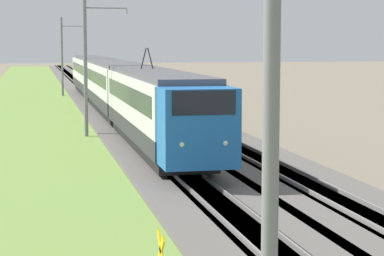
% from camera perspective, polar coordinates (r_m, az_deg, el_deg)
% --- Properties ---
extents(ballast_main, '(240.00, 4.40, 0.30)m').
position_cam_1_polar(ballast_main, '(55.58, -6.00, 0.99)').
color(ballast_main, '#605B56').
rests_on(ballast_main, ground).
extents(ballast_adjacent, '(240.00, 4.40, 0.30)m').
position_cam_1_polar(ballast_adjacent, '(56.13, -1.98, 1.08)').
color(ballast_adjacent, '#605B56').
rests_on(ballast_adjacent, ground).
extents(track_main, '(240.00, 1.57, 0.45)m').
position_cam_1_polar(track_main, '(55.58, -6.00, 1.00)').
color(track_main, '#4C4238').
rests_on(track_main, ground).
extents(track_adjacent, '(240.00, 1.57, 0.45)m').
position_cam_1_polar(track_adjacent, '(56.13, -1.98, 1.09)').
color(track_adjacent, '#4C4238').
rests_on(track_adjacent, ground).
extents(grass_verge, '(240.00, 8.55, 0.12)m').
position_cam_1_polar(grass_verge, '(55.29, -12.52, 0.75)').
color(grass_verge, olive).
rests_on(grass_verge, ground).
extents(passenger_train, '(58.77, 2.86, 5.20)m').
position_cam_1_polar(passenger_train, '(55.15, -6.00, 3.34)').
color(passenger_train, blue).
rests_on(passenger_train, ground).
extents(catenary_mast_near, '(0.22, 2.56, 7.71)m').
position_cam_1_polar(catenary_mast_near, '(9.63, 6.38, -2.28)').
color(catenary_mast_near, slate).
rests_on(catenary_mast_near, ground).
extents(catenary_mast_mid, '(0.22, 2.56, 8.32)m').
position_cam_1_polar(catenary_mast_mid, '(43.09, -8.05, 4.91)').
color(catenary_mast_mid, slate).
rests_on(catenary_mast_mid, ground).
extents(catenary_mast_far, '(0.22, 2.56, 8.03)m').
position_cam_1_polar(catenary_mast_far, '(76.98, -9.83, 5.44)').
color(catenary_mast_far, slate).
rests_on(catenary_mast_far, ground).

